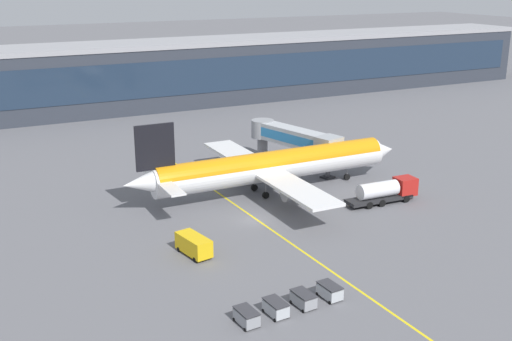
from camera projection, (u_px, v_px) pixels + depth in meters
ground_plane at (252, 220)px, 83.08m from camera, size 700.00×700.00×0.00m
apron_lead_in_line at (250, 215)px, 85.03m from camera, size 2.48×79.98×0.01m
terminal_building at (177, 73)px, 154.87m from camera, size 210.25×18.48×15.47m
main_airliner at (272, 166)px, 92.34m from camera, size 44.16×34.82×12.24m
jet_bridge at (291, 137)px, 104.60m from camera, size 8.08×18.78×6.84m
fuel_tanker at (386, 191)px, 89.10m from camera, size 10.88×2.98×3.25m
crew_van at (193, 244)px, 72.64m from camera, size 3.00×5.30×2.30m
baggage_cart_0 at (247, 317)px, 58.29m from camera, size 1.80×2.76×1.48m
baggage_cart_1 at (276, 308)px, 59.86m from camera, size 1.80×2.76×1.48m
baggage_cart_2 at (303, 299)px, 61.43m from camera, size 1.80×2.76×1.48m
baggage_cart_3 at (330, 291)px, 63.01m from camera, size 1.80×2.76×1.48m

